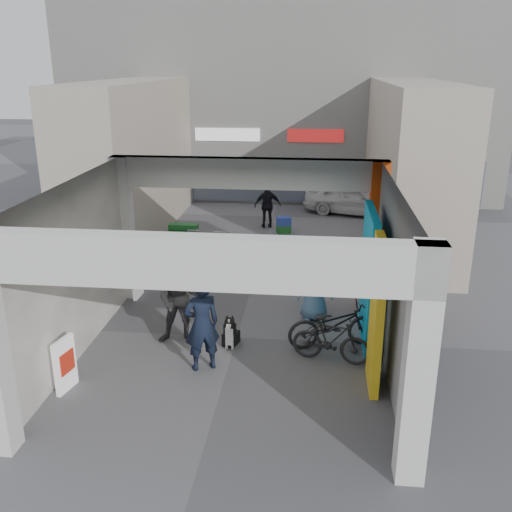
# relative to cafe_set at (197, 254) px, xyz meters

# --- Properties ---
(ground) EXTENTS (90.00, 90.00, 0.00)m
(ground) POSITION_rel_cafe_set_xyz_m (1.77, -4.43, -0.32)
(ground) COLOR #57575C
(ground) RESTS_ON ground
(arcade_canopy) EXTENTS (6.40, 6.45, 6.40)m
(arcade_canopy) POSITION_rel_cafe_set_xyz_m (2.31, -5.25, 1.99)
(arcade_canopy) COLOR silver
(arcade_canopy) RESTS_ON ground
(far_building) EXTENTS (18.00, 4.08, 8.00)m
(far_building) POSITION_rel_cafe_set_xyz_m (1.77, 9.57, 3.68)
(far_building) COLOR silver
(far_building) RESTS_ON ground
(plaza_bldg_left) EXTENTS (2.00, 9.00, 5.00)m
(plaza_bldg_left) POSITION_rel_cafe_set_xyz_m (-2.73, 3.07, 2.18)
(plaza_bldg_left) COLOR #A89E8B
(plaza_bldg_left) RESTS_ON ground
(plaza_bldg_right) EXTENTS (2.00, 9.00, 5.00)m
(plaza_bldg_right) POSITION_rel_cafe_set_xyz_m (6.27, 3.07, 2.18)
(plaza_bldg_right) COLOR #A89E8B
(plaza_bldg_right) RESTS_ON ground
(bollard_left) EXTENTS (0.09, 0.09, 0.83)m
(bollard_left) POSITION_rel_cafe_set_xyz_m (0.19, -1.91, 0.10)
(bollard_left) COLOR gray
(bollard_left) RESTS_ON ground
(bollard_center) EXTENTS (0.09, 0.09, 0.83)m
(bollard_center) POSITION_rel_cafe_set_xyz_m (1.83, -1.91, 0.10)
(bollard_center) COLOR gray
(bollard_center) RESTS_ON ground
(bollard_right) EXTENTS (0.09, 0.09, 0.86)m
(bollard_right) POSITION_rel_cafe_set_xyz_m (3.25, -2.19, 0.11)
(bollard_right) COLOR gray
(bollard_right) RESTS_ON ground
(advert_board_near) EXTENTS (0.20, 0.55, 1.00)m
(advert_board_near) POSITION_rel_cafe_set_xyz_m (-0.98, -6.74, 0.19)
(advert_board_near) COLOR white
(advert_board_near) RESTS_ON ground
(advert_board_far) EXTENTS (0.12, 0.55, 1.00)m
(advert_board_far) POSITION_rel_cafe_set_xyz_m (-0.98, -2.48, 0.19)
(advert_board_far) COLOR white
(advert_board_far) RESTS_ON ground
(cafe_set) EXTENTS (1.47, 1.19, 0.89)m
(cafe_set) POSITION_rel_cafe_set_xyz_m (0.00, 0.00, 0.00)
(cafe_set) COLOR #9B9B9F
(cafe_set) RESTS_ON ground
(produce_stand) EXTENTS (1.10, 0.59, 0.72)m
(produce_stand) POSITION_rel_cafe_set_xyz_m (-0.76, 1.54, -0.03)
(produce_stand) COLOR black
(produce_stand) RESTS_ON ground
(crate_stack) EXTENTS (0.53, 0.47, 0.56)m
(crate_stack) POSITION_rel_cafe_set_xyz_m (2.30, 3.47, -0.04)
(crate_stack) COLOR #17521E
(crate_stack) RESTS_ON ground
(border_collie) EXTENTS (0.26, 0.52, 0.71)m
(border_collie) POSITION_rel_cafe_set_xyz_m (1.69, -4.81, -0.03)
(border_collie) COLOR black
(border_collie) RESTS_ON ground
(man_with_dog) EXTENTS (0.81, 0.70, 1.86)m
(man_with_dog) POSITION_rel_cafe_set_xyz_m (1.30, -5.75, 0.61)
(man_with_dog) COLOR black
(man_with_dog) RESTS_ON ground
(man_back_turned) EXTENTS (1.00, 0.80, 1.98)m
(man_back_turned) POSITION_rel_cafe_set_xyz_m (0.64, -4.74, 0.67)
(man_back_turned) COLOR #38393B
(man_back_turned) RESTS_ON ground
(man_elderly) EXTENTS (0.88, 0.64, 1.66)m
(man_elderly) POSITION_rel_cafe_set_xyz_m (3.39, -3.32, 0.51)
(man_elderly) COLOR #4E7499
(man_elderly) RESTS_ON ground
(man_crates) EXTENTS (0.99, 0.58, 1.59)m
(man_crates) POSITION_rel_cafe_set_xyz_m (1.69, 4.10, 0.48)
(man_crates) COLOR black
(man_crates) RESTS_ON ground
(bicycle_front) EXTENTS (2.01, 1.16, 1.00)m
(bicycle_front) POSITION_rel_cafe_set_xyz_m (3.79, -4.60, 0.18)
(bicycle_front) COLOR black
(bicycle_front) RESTS_ON ground
(bicycle_rear) EXTENTS (1.60, 0.75, 0.93)m
(bicycle_rear) POSITION_rel_cafe_set_xyz_m (3.73, -5.23, 0.15)
(bicycle_rear) COLOR black
(bicycle_rear) RESTS_ON ground
(white_van) EXTENTS (3.98, 2.46, 1.26)m
(white_van) POSITION_rel_cafe_set_xyz_m (4.80, 6.30, 0.32)
(white_van) COLOR silver
(white_van) RESTS_ON ground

